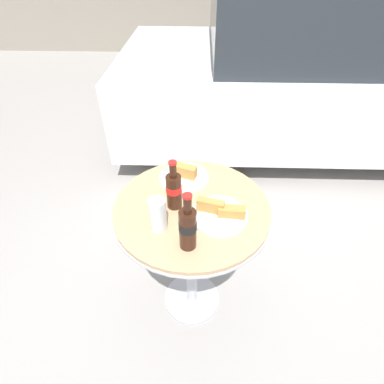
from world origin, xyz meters
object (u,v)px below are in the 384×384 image
Objects in this scene: lunch_plate_near at (184,175)px; cola_bottle_right at (188,227)px; cola_bottle_left at (174,189)px; drinking_glass at (158,216)px; lunch_plate_far at (220,213)px; parked_car at (325,73)px; bistro_table at (192,229)px.

cola_bottle_right is at bearing -84.99° from lunch_plate_near.
cola_bottle_left is 0.21m from lunch_plate_near.
cola_bottle_right reaches higher than cola_bottle_left.
drinking_glass is 0.62× the size of lunch_plate_far.
lunch_plate_far is (0.25, 0.07, -0.05)m from drinking_glass.
parked_car is at bearing 57.33° from cola_bottle_left.
bistro_table is at bearing -0.20° from cola_bottle_left.
parked_car is at bearing 57.94° from drinking_glass.
cola_bottle_right is at bearing -128.59° from lunch_plate_far.
drinking_glass is (-0.05, -0.13, -0.02)m from cola_bottle_left.
bistro_table is 0.29m from drinking_glass.
parked_car is (1.22, 2.02, 0.04)m from bistro_table.
drinking_glass is (-0.12, 0.09, -0.03)m from cola_bottle_right.
cola_bottle_left is at bearing -122.67° from parked_car.
cola_bottle_right is at bearing -72.88° from cola_bottle_left.
lunch_plate_near is (-0.04, 0.41, -0.08)m from cola_bottle_right.
lunch_plate_near is at bearing 80.91° from cola_bottle_left.
drinking_glass is 0.62× the size of lunch_plate_near.
cola_bottle_right is 0.15m from drinking_glass.
cola_bottle_left is (-0.07, 0.00, 0.24)m from bistro_table.
cola_bottle_left is 0.91× the size of cola_bottle_right.
bistro_table is 0.20× the size of parked_car.
drinking_glass reaches higher than lunch_plate_far.
bistro_table is 2.36m from parked_car.
lunch_plate_near is 1.00× the size of lunch_plate_far.
cola_bottle_right reaches higher than lunch_plate_far.
parked_car is (1.35, 2.15, -0.18)m from drinking_glass.
lunch_plate_near is 0.06× the size of parked_car.
cola_bottle_left is 0.97× the size of lunch_plate_far.
cola_bottle_right is 1.07× the size of lunch_plate_near.
cola_bottle_left is at bearing 68.22° from drinking_glass.
drinking_glass is at bearing -133.94° from bistro_table.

